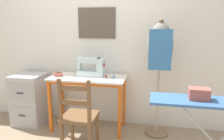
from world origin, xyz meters
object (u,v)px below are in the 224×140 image
at_px(thread_spool_near_machine, 106,76).
at_px(storage_box, 199,94).
at_px(wooden_chair, 79,117).
at_px(ironing_board, 219,106).
at_px(scissors, 117,81).
at_px(fabric_bowl, 58,74).
at_px(thread_spool_far_edge, 114,77).
at_px(filing_cabinet, 30,99).
at_px(sewing_machine, 92,68).
at_px(dress_form, 160,53).
at_px(thread_spool_mid_table, 110,77).

bearing_deg(thread_spool_near_machine, storage_box, -37.88).
relative_size(wooden_chair, ironing_board, 0.74).
bearing_deg(scissors, storage_box, -36.17).
height_order(fabric_bowl, storage_box, storage_box).
distance_m(thread_spool_far_edge, filing_cabinet, 1.37).
relative_size(sewing_machine, ironing_board, 0.31).
relative_size(scissors, wooden_chair, 0.13).
relative_size(fabric_bowl, ironing_board, 0.10).
bearing_deg(dress_form, scissors, -160.51).
bearing_deg(fabric_bowl, ironing_board, -22.29).
distance_m(filing_cabinet, storage_box, 2.45).
height_order(scissors, wooden_chair, wooden_chair).
height_order(thread_spool_mid_table, thread_spool_far_edge, thread_spool_far_edge).
height_order(fabric_bowl, dress_form, dress_form).
height_order(scissors, thread_spool_mid_table, thread_spool_mid_table).
xyz_separation_m(thread_spool_mid_table, storage_box, (1.01, -0.82, 0.09)).
bearing_deg(filing_cabinet, thread_spool_far_edge, -0.72).
relative_size(wooden_chair, filing_cabinet, 1.21).
distance_m(thread_spool_near_machine, storage_box, 1.35).
bearing_deg(thread_spool_near_machine, ironing_board, -34.14).
distance_m(fabric_bowl, thread_spool_mid_table, 0.75).
bearing_deg(thread_spool_near_machine, scissors, -45.34).
relative_size(fabric_bowl, thread_spool_near_machine, 3.02).
bearing_deg(fabric_bowl, wooden_chair, -47.48).
relative_size(thread_spool_mid_table, filing_cabinet, 0.05).
xyz_separation_m(fabric_bowl, storage_box, (1.75, -0.78, 0.08)).
relative_size(sewing_machine, wooden_chair, 0.42).
xyz_separation_m(filing_cabinet, storage_box, (2.26, -0.82, 0.50)).
xyz_separation_m(fabric_bowl, dress_form, (1.40, 0.06, 0.34)).
bearing_deg(thread_spool_mid_table, ironing_board, -35.03).
bearing_deg(wooden_chair, thread_spool_far_edge, 60.64).
bearing_deg(thread_spool_near_machine, thread_spool_mid_table, -11.38).
height_order(filing_cabinet, storage_box, storage_box).
bearing_deg(sewing_machine, fabric_bowl, -169.57).
distance_m(thread_spool_mid_table, dress_form, 0.74).
bearing_deg(thread_spool_far_edge, ironing_board, -35.94).
bearing_deg(scissors, thread_spool_far_edge, 112.38).
bearing_deg(thread_spool_mid_table, wooden_chair, -114.34).
bearing_deg(thread_spool_mid_table, thread_spool_far_edge, -12.21).
bearing_deg(ironing_board, thread_spool_far_edge, 144.06).
xyz_separation_m(sewing_machine, wooden_chair, (0.01, -0.62, -0.47)).
height_order(sewing_machine, thread_spool_far_edge, sewing_machine).
xyz_separation_m(sewing_machine, thread_spool_near_machine, (0.21, -0.04, -0.10)).
relative_size(thread_spool_far_edge, ironing_board, 0.03).
xyz_separation_m(thread_spool_far_edge, wooden_chair, (-0.32, -0.56, -0.36)).
xyz_separation_m(thread_spool_near_machine, storage_box, (1.07, -0.83, 0.09)).
distance_m(fabric_bowl, dress_form, 1.45).
bearing_deg(ironing_board, thread_spool_mid_table, 144.97).
bearing_deg(wooden_chair, thread_spool_mid_table, 65.66).
bearing_deg(thread_spool_mid_table, sewing_machine, 169.67).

